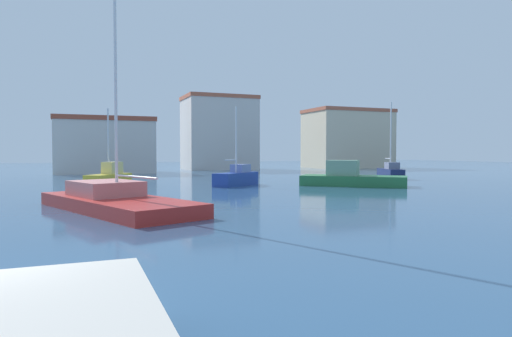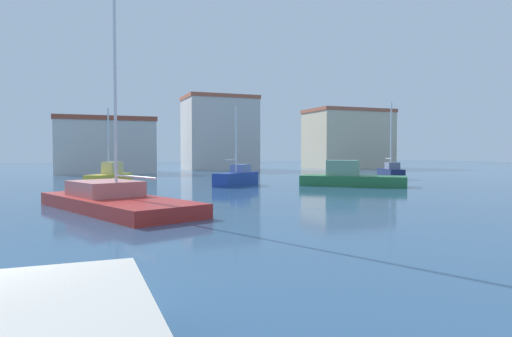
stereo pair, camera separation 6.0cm
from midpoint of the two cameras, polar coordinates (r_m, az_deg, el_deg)
The scene contains 9 objects.
water at distance 30.54m, azimuth 4.15°, elevation -2.34°, with size 160.00×160.00×0.00m, color #2D5175.
sailboat_red_outer_mooring at distance 19.18m, azimuth -17.65°, elevation -3.72°, with size 6.02×9.37×12.43m.
sailboat_navy_inner_mooring at distance 41.18m, azimuth 16.70°, elevation -0.43°, with size 2.59×4.20×6.74m.
motorboat_green_distant_east at distance 32.03m, azimuth 11.90°, elevation -1.13°, with size 7.04×6.54×1.79m.
sailboat_yellow_behind_lamppost at distance 37.38m, azimuth -18.16°, elevation -0.76°, with size 3.87×4.51×5.80m.
sailboat_blue_distant_north at distance 31.57m, azimuth -2.53°, elevation -1.12°, with size 3.99×3.56×5.55m.
harbor_office at distance 53.91m, azimuth -18.75°, elevation 2.81°, with size 10.65×8.09×6.25m.
waterfront_apartments at distance 62.02m, azimuth -4.75°, elevation 4.55°, with size 9.55×6.95×10.00m.
yacht_club at distance 68.70m, azimuth 11.54°, elevation 3.73°, with size 12.09×7.74×8.69m.
Camera 1 is at (1.70, -7.39, 2.37)m, focal length 31.46 mm.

